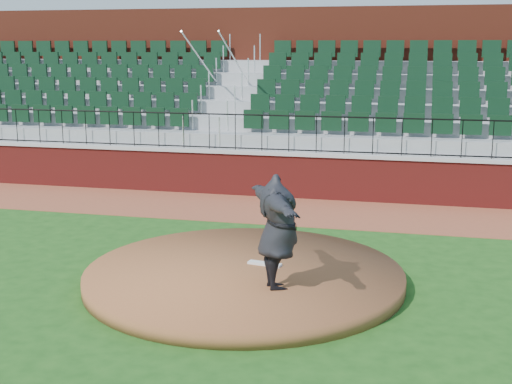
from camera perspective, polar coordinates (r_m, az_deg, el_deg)
ground at (r=12.90m, az=-1.57°, el=-7.01°), size 90.00×90.00×0.00m
warning_track at (r=17.96m, az=2.92°, el=-1.52°), size 34.00×3.20×0.01m
field_wall at (r=19.37m, az=3.82°, el=1.27°), size 34.00×0.35×1.20m
wall_cap at (r=19.26m, az=3.85°, el=3.17°), size 34.00×0.45×0.10m
wall_railing at (r=19.19m, az=3.87°, el=4.79°), size 34.00×0.05×1.00m
seating_stands at (r=21.81m, az=5.11°, el=6.96°), size 34.00×5.10×4.60m
concourse_wall at (r=24.54m, az=6.12°, el=8.55°), size 34.00×0.50×5.50m
pitchers_mound at (r=12.56m, az=-0.99°, el=-6.94°), size 5.74×5.74×0.25m
pitching_rubber at (r=12.75m, az=0.72°, el=-5.95°), size 0.65×0.27×0.04m
pitcher at (r=11.31m, az=1.81°, el=-3.31°), size 1.66×2.41×1.93m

